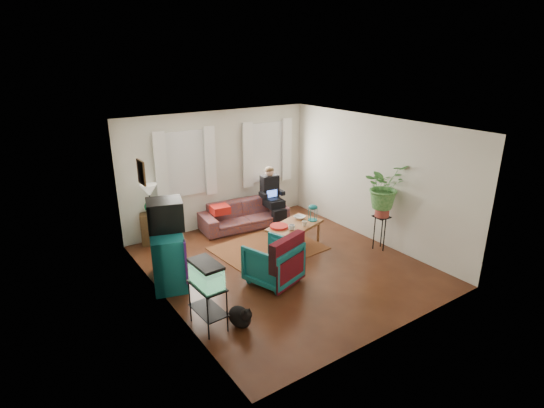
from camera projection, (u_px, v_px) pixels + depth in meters
floor at (284, 265)px, 7.94m from camera, size 4.50×5.00×0.01m
ceiling at (285, 126)px, 7.07m from camera, size 4.50×5.00×0.01m
wall_back at (219, 170)px, 9.45m from camera, size 4.50×0.01×2.60m
wall_front at (396, 251)px, 5.56m from camera, size 4.50×0.01×2.60m
wall_left at (162, 227)px, 6.31m from camera, size 0.01×5.00×2.60m
wall_right at (373, 180)px, 8.70m from camera, size 0.01×5.00×2.60m
window_left at (185, 164)px, 8.92m from camera, size 1.08×0.04×1.38m
window_right at (266, 152)px, 10.01m from camera, size 1.08×0.04×1.38m
curtains_left at (187, 165)px, 8.86m from camera, size 1.36×0.06×1.50m
curtains_right at (268, 152)px, 9.95m from camera, size 1.36×0.06×1.50m
picture_frame at (142, 172)px, 6.77m from camera, size 0.04×0.32×0.40m
area_rug at (268, 248)px, 8.60m from camera, size 2.13×1.76×0.01m
sofa at (244, 211)px, 9.59m from camera, size 2.05×0.97×0.78m
seated_person at (272, 197)px, 9.85m from camera, size 0.55×0.66×1.18m
side_table at (153, 227)px, 8.81m from camera, size 0.58×0.58×0.67m
table_lamp at (150, 199)px, 8.61m from camera, size 0.44×0.44×0.61m
dresser at (168, 257)px, 7.22m from camera, size 0.81×1.16×0.95m
crt_tv at (165, 215)px, 7.08m from camera, size 0.71×0.67×0.51m
aquarium_stand at (208, 306)px, 6.05m from camera, size 0.37×0.62×0.68m
aquarium at (206, 274)px, 5.88m from camera, size 0.33×0.57×0.36m
black_cat at (240, 315)px, 6.10m from camera, size 0.31×0.45×0.37m
armchair at (273, 260)px, 7.24m from camera, size 0.98×0.95×0.81m
serape_throw at (288, 257)px, 7.00m from camera, size 0.83×0.43×0.67m
coffee_table at (295, 235)px, 8.63m from camera, size 1.32×0.98×0.49m
cup_a at (292, 227)px, 8.27m from camera, size 0.17×0.17×0.11m
cup_b at (304, 223)px, 8.46m from camera, size 0.14×0.14×0.10m
bowl at (299, 217)px, 8.84m from camera, size 0.29×0.29×0.06m
snack_tray at (279, 226)px, 8.39m from camera, size 0.46×0.46×0.04m
birdcage at (313, 213)px, 8.70m from camera, size 0.24×0.24×0.34m
plant_stand at (380, 233)px, 8.49m from camera, size 0.32×0.32×0.71m
potted_plant at (384, 193)px, 8.21m from camera, size 0.85×0.75×0.90m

